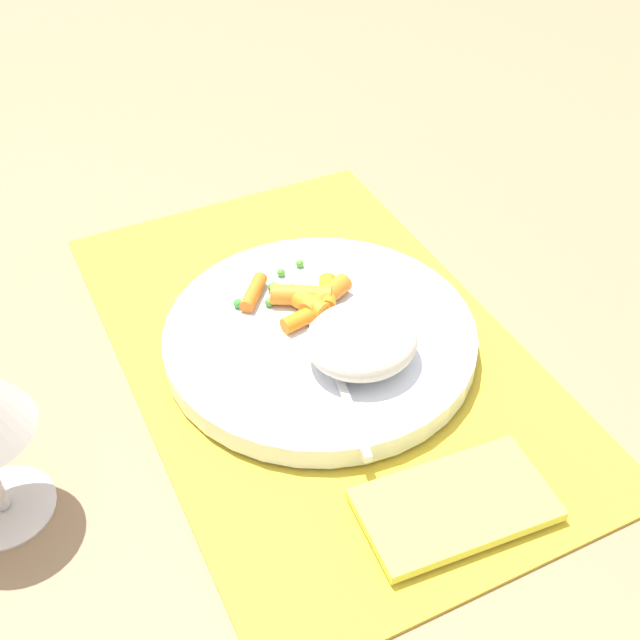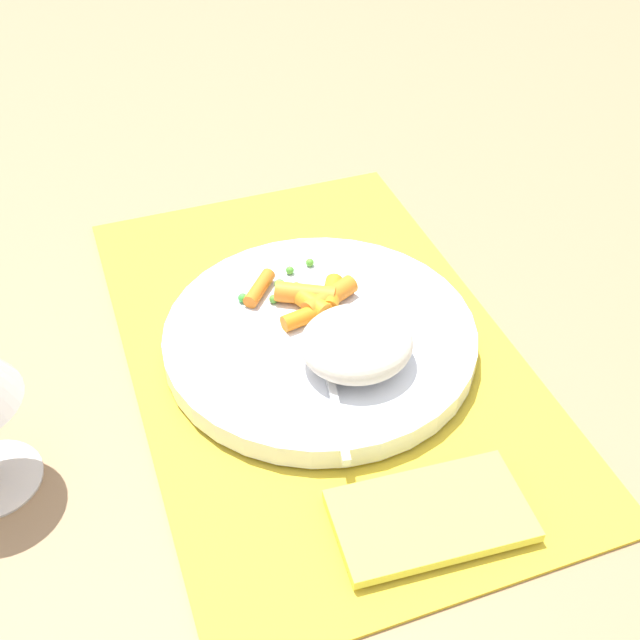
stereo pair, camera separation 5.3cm
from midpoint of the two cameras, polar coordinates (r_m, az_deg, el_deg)
name	(u,v)px [view 2 (the right image)]	position (r m, az deg, el deg)	size (l,w,h in m)	color
ground_plane	(320,352)	(0.68, 2.22, -2.31)	(2.40, 2.40, 0.00)	#997551
placemat	(320,349)	(0.68, 2.22, -2.13)	(0.49, 0.31, 0.01)	gold
plate	(320,338)	(0.67, 2.25, -1.34)	(0.26, 0.26, 0.02)	white
rice_mound	(357,343)	(0.62, 5.00, -1.73)	(0.08, 0.09, 0.04)	beige
carrot_portion	(309,298)	(0.68, 1.46, 1.45)	(0.08, 0.10, 0.02)	orange
pea_scatter	(285,288)	(0.70, -0.34, 2.21)	(0.06, 0.08, 0.01)	#51B443
fork	(324,348)	(0.64, 2.65, -2.06)	(0.19, 0.05, 0.01)	silver
napkin	(431,515)	(0.57, 10.50, -13.48)	(0.07, 0.13, 0.01)	#EAE54C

